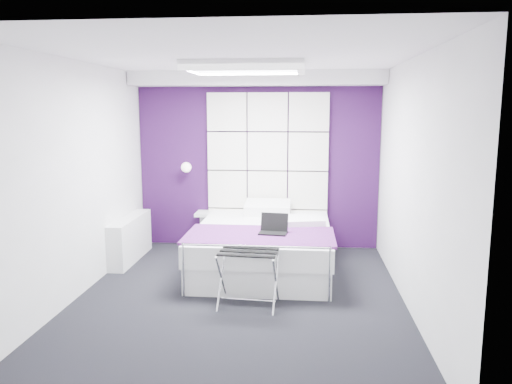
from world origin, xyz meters
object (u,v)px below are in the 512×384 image
(wall_lamp, at_px, (187,167))
(nightstand, at_px, (210,214))
(radiator, at_px, (130,239))
(luggage_rack, at_px, (248,279))
(bed, at_px, (264,245))
(laptop, at_px, (273,228))

(wall_lamp, xyz_separation_m, nightstand, (0.35, -0.04, -0.69))
(radiator, height_order, luggage_rack, radiator)
(wall_lamp, height_order, bed, wall_lamp)
(wall_lamp, height_order, nightstand, wall_lamp)
(wall_lamp, distance_m, nightstand, 0.78)
(bed, height_order, nightstand, bed)
(radiator, relative_size, laptop, 3.64)
(wall_lamp, relative_size, laptop, 0.45)
(wall_lamp, relative_size, nightstand, 0.35)
(radiator, xyz_separation_m, luggage_rack, (1.81, -1.48, -0.00))
(nightstand, bearing_deg, wall_lamp, 173.56)
(radiator, height_order, nightstand, radiator)
(radiator, bearing_deg, laptop, -18.44)
(wall_lamp, distance_m, luggage_rack, 2.69)
(radiator, distance_m, laptop, 2.16)
(wall_lamp, bearing_deg, bed, -38.63)
(bed, distance_m, luggage_rack, 1.26)
(radiator, bearing_deg, bed, -6.79)
(bed, bearing_deg, laptop, -71.04)
(nightstand, bearing_deg, luggage_rack, -69.62)
(nightstand, xyz_separation_m, laptop, (1.03, -1.40, 0.13))
(radiator, xyz_separation_m, laptop, (2.03, -0.68, 0.36))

